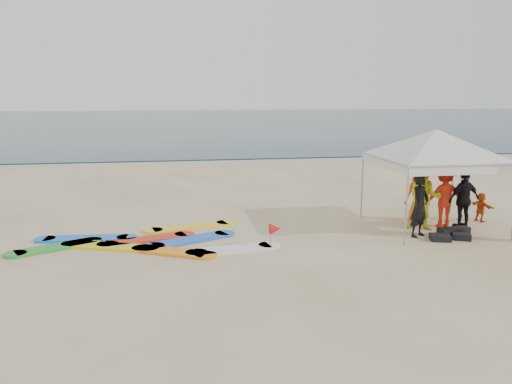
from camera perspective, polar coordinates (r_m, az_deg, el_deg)
The scene contains 13 objects.
ground at distance 11.23m, azimuth 3.15°, elevation -8.56°, with size 120.00×120.00×0.00m, color beige.
ocean at distance 70.45m, azimuth -7.54°, elevation 8.09°, with size 160.00×84.00×0.08m, color #0C2633.
shoreline_foam at distance 28.86m, azimuth -4.68°, elevation 3.64°, with size 160.00×1.20×0.01m, color silver.
person_black_a at distance 14.01m, azimuth 18.20°, elevation -1.48°, with size 0.62×0.41×1.71m, color black.
person_yellow at distance 14.75m, azimuth 18.69°, elevation -0.62°, with size 0.89×0.70×1.84m, color yellow.
person_orange_a at distance 15.30m, azimuth 20.70°, elevation -0.46°, with size 1.15×0.66×1.78m, color red.
person_black_b at distance 15.34m, azimuth 22.66°, elevation -0.78°, with size 0.98×0.41×1.67m, color black.
person_orange_b at distance 15.70m, azimuth 18.08°, elevation -0.23°, with size 0.81×0.53×1.66m, color orange.
person_seated at distance 16.42m, azimuth 24.30°, elevation -1.58°, with size 0.82×0.26×0.88m, color #C74911.
canopy_tent at distance 14.80m, azimuth 19.94°, elevation 6.71°, with size 4.27×4.27×3.22m.
marker_pennant at distance 12.39m, azimuth 2.22°, elevation -4.25°, with size 0.28×0.28×0.64m.
gear_pile at distance 14.36m, azimuth 21.44°, elevation -4.51°, with size 1.41×0.90×0.22m.
surfboard_spread at distance 13.22m, azimuth -12.20°, elevation -5.57°, with size 6.26×3.40×0.07m.
Camera 1 is at (-2.32, -10.31, 3.80)m, focal length 35.00 mm.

